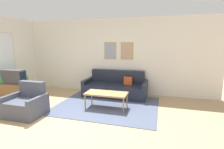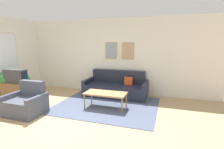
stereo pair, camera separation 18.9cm
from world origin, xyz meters
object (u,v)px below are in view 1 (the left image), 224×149
at_px(potted_plant_tall, 4,83).
at_px(armchair, 26,105).
at_px(coffee_table, 106,94).
at_px(tv, 14,77).
at_px(couch, 116,88).

bearing_deg(potted_plant_tall, armchair, -25.97).
bearing_deg(armchair, potted_plant_tall, 132.64).
bearing_deg(coffee_table, tv, -172.77).
xyz_separation_m(coffee_table, tv, (-2.82, -0.36, 0.41)).
relative_size(coffee_table, potted_plant_tall, 1.26).
xyz_separation_m(armchair, potted_plant_tall, (-1.48, 0.72, 0.32)).
bearing_deg(couch, coffee_table, -87.55).
height_order(coffee_table, potted_plant_tall, potted_plant_tall).
distance_m(coffee_table, armchair, 2.09).
relative_size(tv, potted_plant_tall, 0.76).
height_order(tv, potted_plant_tall, tv).
xyz_separation_m(tv, potted_plant_tall, (-0.48, 0.05, -0.23)).
relative_size(couch, coffee_table, 1.84).
distance_m(couch, tv, 3.22).
bearing_deg(coffee_table, potted_plant_tall, -174.70).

